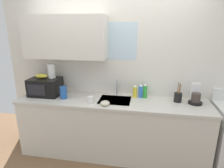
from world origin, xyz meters
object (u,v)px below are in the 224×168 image
Objects in this scene: microwave at (45,87)px; paper_towel_roll at (51,71)px; dish_soap_bottle_green at (145,91)px; small_bowl at (105,103)px; cereal_canister at (63,93)px; utensil_crock at (178,97)px; dish_soap_bottle_yellow at (135,91)px; banana_bunch at (41,76)px; coffee_maker at (195,96)px; dish_soap_bottle_blue at (141,91)px; mug_white at (91,99)px.

microwave is 2.09× the size of paper_towel_roll.
small_bowl is (-0.53, -0.40, -0.07)m from dish_soap_bottle_green.
dish_soap_bottle_green is 1.22× the size of cereal_canister.
paper_towel_roll is at bearing -179.41° from utensil_crock.
dish_soap_bottle_yellow is (1.29, 0.09, -0.29)m from paper_towel_roll.
utensil_crock is (0.62, -0.07, -0.02)m from dish_soap_bottle_yellow.
banana_bunch reaches higher than utensil_crock.
dish_soap_bottle_green is (-0.70, 0.09, 0.00)m from coffee_maker.
dish_soap_bottle_blue is (0.09, 0.01, 0.01)m from dish_soap_bottle_yellow.
dish_soap_bottle_yellow reaches higher than small_bowl.
paper_towel_roll is 1.32m from dish_soap_bottle_yellow.
coffee_maker reaches higher than microwave.
mug_white is (0.45, -0.09, -0.05)m from cereal_canister.
paper_towel_roll is 2.15m from coffee_maker.
mug_white is (0.84, -0.19, -0.26)m from banana_bunch.
banana_bunch is 1.12m from small_bowl.
small_bowl is at bearing -139.63° from dish_soap_bottle_blue.
dish_soap_bottle_blue is at bearing 171.83° from utensil_crock.
utensil_crock is (2.01, 0.07, -0.06)m from microwave.
dish_soap_bottle_yellow is 1.07m from cereal_canister.
microwave is at bearing -178.47° from coffee_maker.
microwave is 2.24m from coffee_maker.
dish_soap_bottle_green is at bearing 11.68° from cereal_canister.
dish_soap_bottle_green is at bearing 3.88° from paper_towel_roll.
microwave is 1.57× the size of utensil_crock.
utensil_crock reaches higher than microwave.
paper_towel_roll is 1.19× the size of cereal_canister.
coffee_maker is 1.51× the size of cereal_canister.
utensil_crock is at bearing 177.15° from coffee_maker.
banana_bunch is at bearing -174.69° from dish_soap_bottle_green.
cereal_canister is at bearing 168.60° from mug_white.
paper_towel_roll is at bearing 18.43° from banana_bunch.
cereal_canister is at bearing -174.18° from utensil_crock.
coffee_maker reaches higher than small_bowl.
dish_soap_bottle_green is at bearing 3.24° from dish_soap_bottle_yellow.
dish_soap_bottle_yellow is 0.94× the size of dish_soap_bottle_blue.
paper_towel_roll reaches higher than banana_bunch.
banana_bunch is at bearing -178.06° from utensil_crock.
microwave is 1.39m from dish_soap_bottle_yellow.
coffee_maker is 1.47m from mug_white.
banana_bunch is 1.08× the size of cereal_canister.
dish_soap_bottle_green is at bearing 170.54° from utensil_crock.
utensil_crock is (0.47, -0.08, -0.04)m from dish_soap_bottle_green.
dish_soap_bottle_yellow is at bearing 3.96° from paper_towel_roll.
mug_white is at bearing -13.47° from microwave.
coffee_maker is at bearing 1.46° from banana_bunch.
microwave is 1.04m from small_bowl.
cereal_canister is (-1.13, -0.25, -0.01)m from dish_soap_bottle_blue.
dish_soap_bottle_green is at bearing 36.79° from small_bowl.
dish_soap_bottle_blue is at bearing 26.11° from mug_white.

